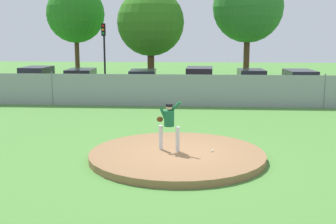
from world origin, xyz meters
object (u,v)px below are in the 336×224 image
parked_car_white (37,81)px  parked_car_slate (251,83)px  parked_car_red (199,82)px  parked_car_silver (299,83)px  parked_car_burgundy (81,83)px  pitcher_youth (169,122)px  baseball (212,151)px  parked_car_teal (143,83)px  traffic_light_near (104,43)px

parked_car_white → parked_car_slate: bearing=-1.6°
parked_car_white → parked_car_red: 10.79m
parked_car_silver → parked_car_burgundy: parked_car_burgundy is taller
pitcher_youth → parked_car_red: 14.69m
parked_car_red → parked_car_silver: bearing=0.0°
baseball → parked_car_teal: parked_car_teal is taller
parked_car_slate → pitcher_youth: bearing=-106.9°
baseball → parked_car_teal: 14.77m
baseball → parked_car_teal: bearing=105.6°
parked_car_burgundy → parked_car_teal: size_ratio=1.01×
parked_car_slate → parked_car_burgundy: parked_car_slate is taller
traffic_light_near → parked_car_silver: bearing=-16.2°
traffic_light_near → parked_car_white: bearing=-133.8°
parked_car_silver → parked_car_slate: bearing=-172.9°
pitcher_youth → parked_car_white: size_ratio=0.38×
baseball → parked_car_burgundy: parked_car_burgundy is taller
parked_car_teal → parked_car_burgundy: bearing=-177.4°
parked_car_slate → traffic_light_near: bearing=157.4°
pitcher_youth → parked_car_burgundy: size_ratio=0.38×
parked_car_burgundy → traffic_light_near: bearing=82.8°
baseball → parked_car_teal: size_ratio=0.02×
parked_car_silver → traffic_light_near: traffic_light_near is taller
parked_car_white → parked_car_red: size_ratio=0.95×
parked_car_slate → traffic_light_near: size_ratio=0.88×
baseball → parked_car_slate: parked_car_slate is taller
parked_car_teal → traffic_light_near: bearing=127.7°
baseball → parked_car_white: size_ratio=0.02×
baseball → parked_car_slate: size_ratio=0.02×
parked_car_silver → parked_car_slate: (-3.11, -0.39, 0.01)m
pitcher_youth → baseball: bearing=-2.8°
baseball → parked_car_silver: parked_car_silver is taller
parked_car_silver → parked_car_red: size_ratio=1.08×
parked_car_teal → traffic_light_near: 6.08m
parked_car_silver → parked_car_burgundy: bearing=-177.2°
parked_car_slate → parked_car_red: bearing=173.3°
parked_car_white → parked_car_teal: 7.18m
parked_car_slate → parked_car_teal: 6.90m
pitcher_youth → traffic_light_near: (-6.00, 18.56, 2.01)m
parked_car_white → parked_car_slate: size_ratio=1.05×
parked_car_white → parked_car_teal: bearing=-4.2°
pitcher_youth → parked_car_slate: bearing=73.1°
parked_car_red → parked_car_teal: size_ratio=1.04×
parked_car_burgundy → baseball: bearing=-60.4°
pitcher_youth → parked_car_white: 17.61m
baseball → parked_car_silver: 15.92m
parked_car_slate → parked_car_red: (-3.28, 0.39, 0.03)m
pitcher_youth → parked_car_silver: 16.44m
parked_car_red → parked_car_teal: parked_car_red is taller
baseball → parked_car_silver: size_ratio=0.02×
parked_car_slate → traffic_light_near: (-10.32, 4.30, 2.37)m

